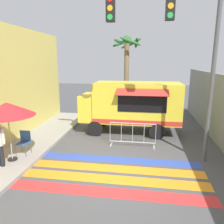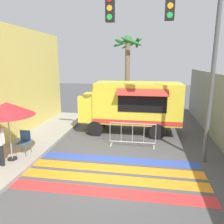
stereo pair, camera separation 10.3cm
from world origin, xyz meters
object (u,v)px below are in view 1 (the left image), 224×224
object	(u,v)px
traffic_signal_pole	(172,36)
barricade_front	(133,135)
palm_tree	(127,61)
patio_umbrella	(7,109)
food_truck	(130,104)
folding_chair	(24,140)

from	to	relation	value
traffic_signal_pole	barricade_front	bearing A→B (deg)	141.34
traffic_signal_pole	palm_tree	size ratio (longest dim) A/B	1.17
traffic_signal_pole	patio_umbrella	bearing A→B (deg)	-167.07
barricade_front	palm_tree	xyz separation A→B (m)	(-0.88, 6.61, 3.32)
food_truck	barricade_front	size ratio (longest dim) A/B	2.52
traffic_signal_pole	barricade_front	distance (m)	4.59
folding_chair	palm_tree	size ratio (longest dim) A/B	0.17
patio_umbrella	barricade_front	bearing A→B (deg)	28.70
patio_umbrella	palm_tree	world-z (taller)	palm_tree
traffic_signal_pole	folding_chair	world-z (taller)	traffic_signal_pole
traffic_signal_pole	barricade_front	size ratio (longest dim) A/B	3.11
food_truck	barricade_front	world-z (taller)	food_truck
traffic_signal_pole	folding_chair	bearing A→B (deg)	-172.98
folding_chair	food_truck	bearing A→B (deg)	38.43
patio_umbrella	barricade_front	size ratio (longest dim) A/B	1.07
traffic_signal_pole	folding_chair	distance (m)	7.07
food_truck	palm_tree	distance (m)	5.08
traffic_signal_pole	folding_chair	size ratio (longest dim) A/B	6.92
barricade_front	traffic_signal_pole	bearing A→B (deg)	-38.66
food_truck	palm_tree	bearing A→B (deg)	97.14
food_truck	patio_umbrella	xyz separation A→B (m)	(-4.20, -4.56, 0.54)
palm_tree	food_truck	bearing A→B (deg)	-82.86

